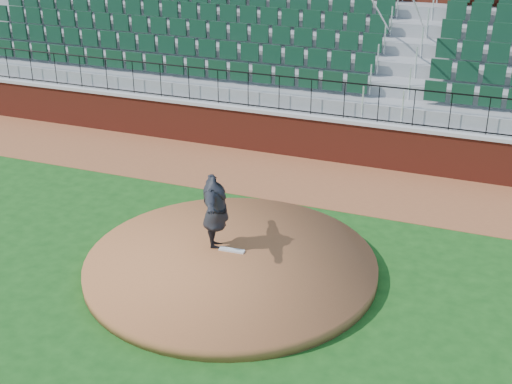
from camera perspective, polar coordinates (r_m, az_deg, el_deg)
ground at (r=13.99m, az=-2.23°, el=-7.24°), size 90.00×90.00×0.00m
warning_track at (r=18.50m, az=4.36°, el=1.05°), size 34.00×3.20×0.01m
field_wall at (r=19.71m, az=5.79°, el=4.36°), size 34.00×0.35×1.20m
wall_cap at (r=19.50m, az=5.87°, el=6.16°), size 34.00×0.45×0.10m
wall_railing at (r=19.33m, az=5.94°, el=7.70°), size 34.00×0.05×1.00m
seating_stands at (r=21.76m, az=7.98°, el=10.87°), size 34.00×5.10×4.60m
concourse_wall at (r=24.34m, az=9.67°, el=13.31°), size 34.00×0.50×5.50m
pitchers_mound at (r=14.24m, az=-2.09°, el=-6.04°), size 5.99×5.99×0.25m
pitching_rubber at (r=14.48m, az=-2.01°, el=-4.83°), size 0.55×0.17×0.04m
pitcher at (r=14.31m, az=-3.37°, el=-1.68°), size 1.30×2.02×1.61m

